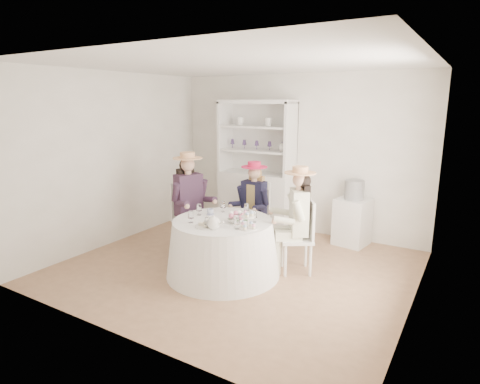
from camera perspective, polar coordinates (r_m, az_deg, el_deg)
The scene contains 23 objects.
ground at distance 5.65m, azimuth -0.53°, elevation -10.64°, with size 4.50×4.50×0.00m, color #896244.
ceiling at distance 5.20m, azimuth -0.60°, elevation 17.80°, with size 4.50×4.50×0.00m, color white.
wall_back at distance 7.02m, azimuth 8.06°, elevation 5.34°, with size 4.50×4.50×0.00m, color silver.
wall_front at distance 3.74m, azimuth -16.83°, elevation -1.62°, with size 4.50×4.50×0.00m, color silver.
wall_left at distance 6.71m, azimuth -17.22°, elevation 4.54°, with size 4.50×4.50×0.00m, color silver.
wall_right at distance 4.53m, azimuth 24.48°, elevation 0.21°, with size 4.50×4.50×0.00m, color silver.
tea_table at distance 5.31m, azimuth -2.44°, elevation -7.90°, with size 1.50×1.50×0.74m.
hutch at distance 7.18m, azimuth 2.43°, elevation 1.22°, with size 1.38×0.60×2.27m.
side_table at distance 6.64m, azimuth 15.67°, elevation -4.09°, with size 0.48×0.48×0.74m, color silver.
hatbox at distance 6.51m, azimuth 15.94°, elevation 0.32°, with size 0.30×0.30×0.30m, color black.
guest_left at distance 5.99m, azimuth -7.20°, elevation -0.70°, with size 0.64×0.58×1.52m.
guest_mid at distance 6.03m, azimuth 1.91°, elevation -1.31°, with size 0.49×0.52×1.37m.
guest_right at distance 5.30m, azimuth 8.10°, elevation -3.08°, with size 0.61×0.57×1.43m.
spare_chair at distance 6.83m, azimuth 3.32°, elevation -1.96°, with size 0.40×0.40×0.95m.
teacup_a at distance 5.44m, azimuth -4.25°, elevation -2.88°, with size 0.09×0.09×0.07m, color white.
teacup_b at distance 5.37m, azimuth -0.47°, elevation -3.12°, with size 0.06×0.06×0.06m, color white.
teacup_c at distance 5.16m, azimuth 0.46°, elevation -3.72°, with size 0.09×0.09×0.07m, color white.
flower_bowl at distance 5.08m, azimuth -0.57°, elevation -4.10°, with size 0.21×0.21×0.05m, color white.
flower_arrangement at distance 5.07m, azimuth -0.24°, elevation -3.42°, with size 0.18×0.18×0.07m.
table_teapot at distance 4.83m, azimuth -3.75°, elevation -4.44°, with size 0.23×0.16×0.17m.
sandwich_plate at distance 4.94m, azimuth -4.82°, elevation -4.75°, with size 0.28×0.28×0.06m.
cupcake_stand at distance 4.83m, azimuth 1.15°, elevation -4.36°, with size 0.23×0.23×0.21m.
stemware_set at distance 5.17m, azimuth -2.49°, elevation -3.24°, with size 0.87×0.87×0.15m.
Camera 1 is at (2.72, -4.41, 2.25)m, focal length 30.00 mm.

